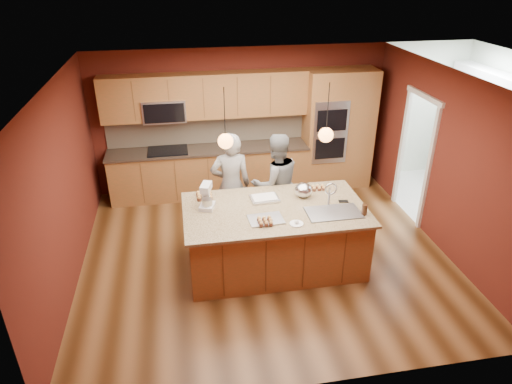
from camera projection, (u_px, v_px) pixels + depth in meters
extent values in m
plane|color=#42250F|center=(265.00, 253.00, 7.09)|extent=(5.50, 5.50, 0.00)
plane|color=silver|center=(267.00, 79.00, 5.86)|extent=(5.50, 5.50, 0.00)
plane|color=#531B12|center=(241.00, 120.00, 8.67)|extent=(5.50, 0.00, 5.50)
plane|color=#531B12|center=(317.00, 285.00, 4.28)|extent=(5.50, 0.00, 5.50)
plane|color=#531B12|center=(63.00, 190.00, 6.05)|extent=(0.00, 5.00, 5.00)
plane|color=#531B12|center=(444.00, 161.00, 6.90)|extent=(0.00, 5.00, 5.00)
cube|color=brown|center=(210.00, 172.00, 8.71)|extent=(3.70, 0.60, 0.90)
cube|color=black|center=(209.00, 149.00, 8.49)|extent=(3.74, 0.64, 0.04)
cube|color=#C3AE90|center=(207.00, 129.00, 8.61)|extent=(3.70, 0.03, 0.56)
cube|color=brown|center=(206.00, 96.00, 8.16)|extent=(3.70, 0.36, 0.80)
cube|color=black|center=(168.00, 151.00, 8.35)|extent=(0.72, 0.52, 0.03)
cube|color=#A9AAB0|center=(164.00, 110.00, 8.12)|extent=(0.76, 0.40, 0.40)
cube|color=brown|center=(325.00, 130.00, 8.74)|extent=(0.80, 0.60, 2.30)
cube|color=#A9AAB0|center=(331.00, 133.00, 8.45)|extent=(0.66, 0.04, 1.20)
cube|color=brown|center=(358.00, 128.00, 8.84)|extent=(0.50, 0.60, 2.30)
plane|color=silver|center=(440.00, 199.00, 8.71)|extent=(2.60, 2.60, 0.00)
plane|color=silver|center=(500.00, 129.00, 8.23)|extent=(0.00, 2.70, 2.70)
cube|color=white|center=(498.00, 96.00, 7.92)|extent=(0.35, 2.40, 0.75)
cylinder|color=black|center=(225.00, 115.00, 5.68)|extent=(0.01, 0.01, 0.70)
sphere|color=orange|center=(225.00, 141.00, 5.84)|extent=(0.20, 0.20, 0.20)
cylinder|color=black|center=(328.00, 109.00, 5.89)|extent=(0.01, 0.01, 0.70)
sphere|color=orange|center=(326.00, 135.00, 6.05)|extent=(0.20, 0.20, 0.20)
cube|color=brown|center=(274.00, 238.00, 6.65)|extent=(2.48, 1.34, 0.91)
cube|color=tan|center=(275.00, 210.00, 6.43)|extent=(2.58, 1.44, 0.04)
cube|color=#A9AAB0|center=(333.00, 218.00, 6.35)|extent=(0.74, 0.43, 0.18)
imported|color=black|center=(231.00, 186.00, 7.23)|extent=(0.64, 0.42, 1.76)
imported|color=slate|center=(276.00, 184.00, 7.35)|extent=(0.92, 0.77, 1.70)
cube|color=silver|center=(207.00, 206.00, 6.42)|extent=(0.26, 0.30, 0.06)
cube|color=silver|center=(206.00, 193.00, 6.44)|extent=(0.11, 0.10, 0.25)
cube|color=silver|center=(206.00, 187.00, 6.31)|extent=(0.19, 0.28, 0.10)
cylinder|color=silver|center=(207.00, 203.00, 6.36)|extent=(0.14, 0.14, 0.13)
cube|color=silver|center=(265.00, 199.00, 6.65)|extent=(0.43, 0.33, 0.03)
cube|color=white|center=(265.00, 198.00, 6.64)|extent=(0.37, 0.27, 0.02)
cube|color=#A9AAB0|center=(266.00, 219.00, 6.13)|extent=(0.48, 0.36, 0.02)
ellipsoid|color=silver|center=(303.00, 190.00, 6.70)|extent=(0.26, 0.26, 0.22)
cylinder|color=white|center=(296.00, 224.00, 6.04)|extent=(0.19, 0.19, 0.01)
cylinder|color=#341D0F|center=(365.00, 210.00, 6.24)|extent=(0.08, 0.08, 0.15)
cube|color=black|center=(343.00, 201.00, 6.60)|extent=(0.15, 0.09, 0.01)
cube|color=silver|center=(482.00, 180.00, 8.33)|extent=(0.63, 0.64, 0.96)
cube|color=silver|center=(462.00, 163.00, 8.82)|extent=(0.82, 0.84, 1.12)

